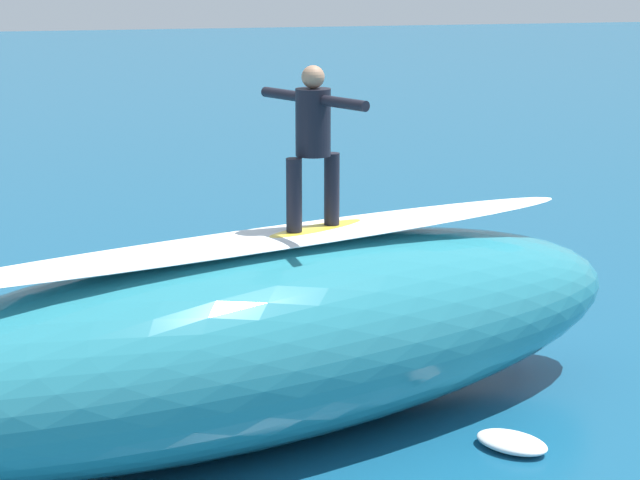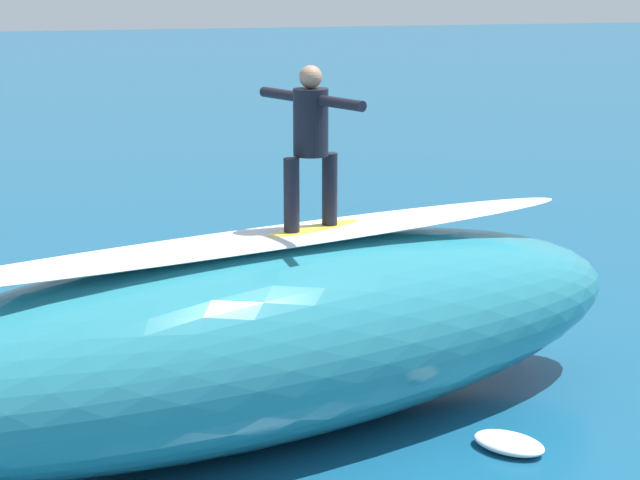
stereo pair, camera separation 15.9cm
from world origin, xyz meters
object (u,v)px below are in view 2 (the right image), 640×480
at_px(surfer_paddling, 326,293).
at_px(surfer_riding, 311,134).
at_px(surfboard_riding, 311,232).
at_px(surfboard_paddling, 327,308).
at_px(buoy_marker, 521,289).

bearing_deg(surfer_paddling, surfer_riding, -4.53).
xyz_separation_m(surfboard_riding, surfer_paddling, (-1.06, -3.89, -1.80)).
relative_size(surfboard_paddling, buoy_marker, 2.09).
bearing_deg(buoy_marker, surfboard_paddling, -11.37).
bearing_deg(surfboard_riding, surfer_riding, 0.00).
bearing_deg(surfboard_riding, buoy_marker, -164.68).
xyz_separation_m(surfboard_riding, surfboard_paddling, (-1.03, -3.77, -1.97)).
relative_size(surfer_riding, buoy_marker, 1.70).
relative_size(surfboard_riding, surfer_riding, 1.29).
bearing_deg(surfer_riding, surfer_paddling, -131.90).
relative_size(surfboard_riding, buoy_marker, 2.19).
xyz_separation_m(surfboard_paddling, buoy_marker, (-2.57, 0.52, 0.24)).
height_order(surfboard_riding, surfboard_paddling, surfboard_riding).
distance_m(surfer_riding, buoy_marker, 5.56).
distance_m(surfer_paddling, buoy_marker, 2.63).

